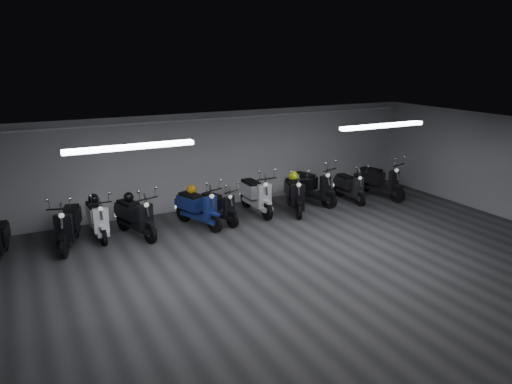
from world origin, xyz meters
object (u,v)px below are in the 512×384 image
scooter_2 (97,213)px  scooter_7 (295,189)px  scooter_5 (218,201)px  scooter_9 (350,182)px  helmet_0 (191,189)px  scooter_8 (312,181)px  scooter_10 (380,176)px  scooter_6 (256,189)px  helmet_1 (129,197)px  scooter_3 (135,210)px  scooter_4 (198,202)px  helmet_3 (293,176)px  helmet_2 (93,199)px  scooter_1 (68,219)px

scooter_2 → scooter_7: 5.40m
scooter_5 → scooter_9: size_ratio=0.97×
helmet_0 → scooter_7: bearing=-6.4°
scooter_8 → scooter_10: scooter_8 is taller
scooter_6 → helmet_1: size_ratio=7.83×
scooter_3 → scooter_10: bearing=-18.8°
scooter_9 → helmet_1: size_ratio=6.78×
scooter_6 → scooter_7: size_ratio=1.03×
scooter_6 → helmet_1: scooter_6 is taller
scooter_2 → scooter_7: bearing=-7.6°
scooter_4 → scooter_2: bearing=150.5°
scooter_7 → helmet_0: size_ratio=7.68×
scooter_7 → helmet_1: bearing=-164.4°
scooter_6 → scooter_10: (4.16, -0.40, 0.01)m
scooter_4 → helmet_3: bearing=-17.5°
helmet_2 → helmet_3: helmet_3 is taller
scooter_3 → scooter_10: (7.64, -0.12, 0.03)m
scooter_1 → helmet_0: bearing=20.6°
scooter_9 → helmet_2: scooter_9 is taller
scooter_1 → scooter_10: size_ratio=0.97×
scooter_7 → helmet_0: 3.01m
scooter_7 → scooter_8: scooter_8 is taller
scooter_1 → scooter_10: scooter_10 is taller
scooter_1 → helmet_1: 1.51m
scooter_6 → scooter_7: bearing=-21.7°
scooter_10 → helmet_3: scooter_10 is taller
scooter_3 → helmet_1: size_ratio=7.53×
scooter_6 → helmet_2: 4.37m
scooter_4 → helmet_0: (-0.09, 0.24, 0.29)m
helmet_0 → scooter_1: bearing=-176.8°
scooter_10 → helmet_3: bearing=159.6°
scooter_6 → helmet_2: scooter_6 is taller
scooter_9 → helmet_3: bearing=179.1°
scooter_10 → scooter_4: bearing=163.3°
helmet_2 → scooter_4: bearing=-14.3°
helmet_0 → helmet_2: size_ratio=0.93×
helmet_2 → scooter_9: bearing=-4.7°
helmet_2 → helmet_1: bearing=-24.7°
helmet_3 → scooter_9: bearing=-3.5°
scooter_6 → scooter_10: scooter_10 is taller
scooter_4 → helmet_2: bearing=145.2°
scooter_5 → helmet_0: size_ratio=6.69×
scooter_3 → helmet_2: size_ratio=7.08×
scooter_5 → scooter_7: 2.30m
scooter_8 → scooter_3: bearing=164.6°
scooter_8 → helmet_1: bearing=162.0°
scooter_1 → scooter_7: size_ratio=1.01×
scooter_6 → helmet_2: bearing=174.9°
scooter_8 → helmet_0: bearing=162.8°
scooter_1 → scooter_8: bearing=19.6°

